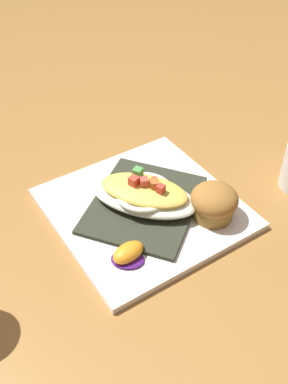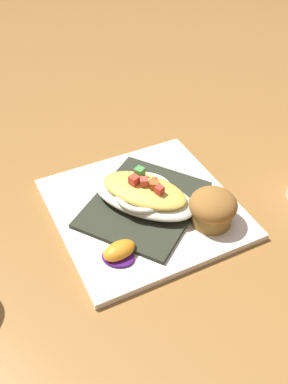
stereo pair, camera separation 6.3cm
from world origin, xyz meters
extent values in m
plane|color=olive|center=(0.00, 0.00, 0.00)|extent=(2.60, 2.60, 0.00)
cube|color=white|center=(0.00, 0.00, 0.01)|extent=(0.33, 0.33, 0.01)
cube|color=#2D3224|center=(0.00, 0.00, 0.01)|extent=(0.25, 0.25, 0.01)
ellipsoid|color=silver|center=(0.00, 0.00, 0.03)|extent=(0.18, 0.19, 0.03)
torus|color=silver|center=(0.00, 0.00, 0.04)|extent=(0.13, 0.13, 0.01)
ellipsoid|color=#E4C251|center=(0.00, 0.00, 0.05)|extent=(0.15, 0.15, 0.02)
cube|color=#AA602F|center=(0.00, 0.00, 0.06)|extent=(0.01, 0.01, 0.01)
cube|color=#4B9847|center=(0.02, 0.00, 0.06)|extent=(0.02, 0.02, 0.01)
cube|color=red|center=(-0.02, -0.02, 0.06)|extent=(0.02, 0.02, 0.01)
cube|color=#D14B3A|center=(0.00, 0.00, 0.06)|extent=(0.01, 0.01, 0.01)
cube|color=#B45D29|center=(-0.01, -0.01, 0.06)|extent=(0.02, 0.02, 0.01)
cube|color=#DA4431|center=(0.00, -0.02, 0.06)|extent=(0.01, 0.01, 0.01)
cube|color=#B95A24|center=(-0.01, -0.01, 0.06)|extent=(0.01, 0.01, 0.01)
cube|color=#CC3F2C|center=(0.01, 0.01, 0.06)|extent=(0.02, 0.02, 0.01)
cylinder|color=olive|center=(-0.06, -0.09, 0.02)|extent=(0.06, 0.06, 0.03)
ellipsoid|color=#98652C|center=(-0.06, -0.09, 0.05)|extent=(0.07, 0.07, 0.04)
ellipsoid|color=#4C0F23|center=(-0.06, -0.09, 0.06)|extent=(0.03, 0.03, 0.01)
ellipsoid|color=#47166D|center=(-0.09, 0.07, 0.01)|extent=(0.05, 0.06, 0.01)
ellipsoid|color=orange|center=(-0.09, 0.06, 0.02)|extent=(0.04, 0.06, 0.02)
camera|label=1|loc=(-0.48, 0.21, 0.51)|focal=41.51mm
camera|label=2|loc=(-0.50, 0.15, 0.51)|focal=41.51mm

